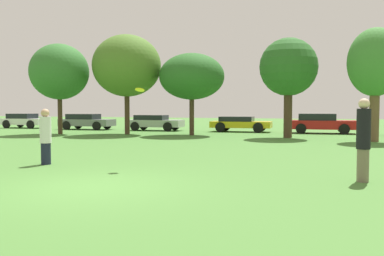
# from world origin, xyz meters

# --- Properties ---
(ground_plane) EXTENTS (120.00, 120.00, 0.00)m
(ground_plane) POSITION_xyz_m (0.00, 0.00, 0.00)
(ground_plane) COLOR #477A33
(person_thrower) EXTENTS (0.35, 0.35, 1.73)m
(person_thrower) POSITION_xyz_m (-3.37, 2.72, 0.88)
(person_thrower) COLOR #191E33
(person_thrower) RESTS_ON ground
(person_catcher) EXTENTS (0.33, 0.33, 1.99)m
(person_catcher) POSITION_xyz_m (5.77, 2.63, 1.03)
(person_catcher) COLOR #726651
(person_catcher) RESTS_ON ground
(frisbee) EXTENTS (0.27, 0.26, 0.11)m
(frisbee) POSITION_xyz_m (-0.25, 2.97, 2.29)
(frisbee) COLOR yellow
(tree_0) EXTENTS (3.89, 3.89, 6.01)m
(tree_0) POSITION_xyz_m (-12.14, 15.31, 4.15)
(tree_0) COLOR #473323
(tree_0) RESTS_ON ground
(tree_1) EXTENTS (4.53, 4.53, 6.58)m
(tree_1) POSITION_xyz_m (-7.80, 16.59, 4.53)
(tree_1) COLOR #473323
(tree_1) RESTS_ON ground
(tree_2) EXTENTS (4.18, 4.18, 5.24)m
(tree_2) POSITION_xyz_m (-3.41, 17.06, 3.75)
(tree_2) COLOR #473323
(tree_2) RESTS_ON ground
(tree_3) EXTENTS (3.38, 3.38, 5.84)m
(tree_3) POSITION_xyz_m (2.67, 16.71, 4.10)
(tree_3) COLOR #473323
(tree_3) RESTS_ON ground
(tree_4) EXTENTS (2.80, 2.80, 5.90)m
(tree_4) POSITION_xyz_m (7.19, 15.36, 4.06)
(tree_4) COLOR brown
(tree_4) RESTS_ON ground
(parked_car_white) EXTENTS (4.02, 2.03, 1.25)m
(parked_car_white) POSITION_xyz_m (-20.23, 21.25, 0.68)
(parked_car_white) COLOR silver
(parked_car_white) RESTS_ON ground
(parked_car_grey) EXTENTS (4.43, 1.99, 1.26)m
(parked_car_grey) POSITION_xyz_m (-13.73, 20.82, 0.68)
(parked_car_grey) COLOR slate
(parked_car_grey) RESTS_ON ground
(parked_car_silver) EXTENTS (4.34, 1.95, 1.20)m
(parked_car_silver) POSITION_xyz_m (-7.85, 21.15, 0.66)
(parked_car_silver) COLOR #B2B2B7
(parked_car_silver) RESTS_ON ground
(parked_car_yellow) EXTENTS (4.43, 2.09, 1.12)m
(parked_car_yellow) POSITION_xyz_m (-1.23, 21.65, 0.63)
(parked_car_yellow) COLOR gold
(parked_car_yellow) RESTS_ON ground
(parked_car_red) EXTENTS (4.50, 2.08, 1.35)m
(parked_car_red) POSITION_xyz_m (4.42, 21.66, 0.72)
(parked_car_red) COLOR red
(parked_car_red) RESTS_ON ground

